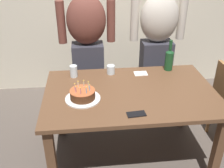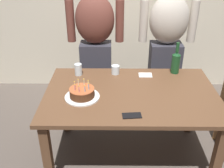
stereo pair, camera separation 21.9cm
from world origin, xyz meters
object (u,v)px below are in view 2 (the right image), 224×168
at_px(napkin_stack, 145,75).
at_px(person_man_bearded, 96,47).
at_px(water_glass_near, 78,69).
at_px(water_glass_far, 115,70).
at_px(birthday_cake, 82,93).
at_px(person_woman_cardigan, 166,47).
at_px(wine_bottle, 176,62).
at_px(cell_phone, 132,116).

bearing_deg(napkin_stack, person_man_bearded, 140.64).
relative_size(water_glass_near, napkin_stack, 0.88).
bearing_deg(water_glass_far, birthday_cake, -121.63).
relative_size(water_glass_near, person_woman_cardigan, 0.07).
bearing_deg(person_woman_cardigan, water_glass_near, 23.82).
height_order(birthday_cake, water_glass_near, birthday_cake).
bearing_deg(birthday_cake, person_man_bearded, 85.65).
relative_size(birthday_cake, napkin_stack, 2.28).
bearing_deg(wine_bottle, person_man_bearded, 156.58).
xyz_separation_m(napkin_stack, person_woman_cardigan, (0.26, 0.42, 0.13)).
relative_size(water_glass_far, person_woman_cardigan, 0.05).
bearing_deg(person_man_bearded, cell_phone, 107.15).
xyz_separation_m(water_glass_near, cell_phone, (0.48, -0.69, -0.05)).
xyz_separation_m(water_glass_near, wine_bottle, (0.95, 0.06, 0.06)).
distance_m(water_glass_far, person_man_bearded, 0.45).
relative_size(birthday_cake, person_woman_cardigan, 0.18).
bearing_deg(water_glass_far, water_glass_near, -175.79).
distance_m(napkin_stack, person_woman_cardigan, 0.51).
xyz_separation_m(birthday_cake, cell_phone, (0.40, -0.26, -0.04)).
height_order(water_glass_near, cell_phone, water_glass_near).
height_order(water_glass_near, water_glass_far, water_glass_near).
bearing_deg(birthday_cake, water_glass_near, 100.87).
relative_size(water_glass_far, napkin_stack, 0.67).
height_order(cell_phone, napkin_stack, same).
xyz_separation_m(birthday_cake, napkin_stack, (0.57, 0.42, -0.04)).
height_order(water_glass_near, person_woman_cardigan, person_woman_cardigan).
bearing_deg(wine_bottle, birthday_cake, -150.97).
relative_size(napkin_stack, person_man_bearded, 0.08).
bearing_deg(water_glass_near, person_man_bearded, 70.25).
xyz_separation_m(water_glass_far, person_woman_cardigan, (0.56, 0.38, 0.09)).
height_order(birthday_cake, cell_phone, birthday_cake).
relative_size(birthday_cake, wine_bottle, 0.94).
height_order(water_glass_near, wine_bottle, wine_bottle).
relative_size(cell_phone, person_woman_cardigan, 0.09).
bearing_deg(napkin_stack, cell_phone, -104.19).
bearing_deg(cell_phone, wine_bottle, 52.68).
bearing_deg(wine_bottle, napkin_stack, -167.19).
distance_m(water_glass_near, wine_bottle, 0.96).
bearing_deg(person_man_bearded, water_glass_near, 70.25).
height_order(water_glass_far, cell_phone, water_glass_far).
xyz_separation_m(water_glass_far, napkin_stack, (0.29, -0.04, -0.04)).
bearing_deg(birthday_cake, water_glass_far, 58.37).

